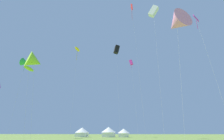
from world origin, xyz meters
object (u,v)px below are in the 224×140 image
kite_red_diamond (132,10)px  kite_white_box (153,11)px  kite_pink_delta (177,23)px  kite_lime_parafoil (29,69)px  kite_magenta_diamond (197,20)px  kite_magenta_box (131,63)px  kite_green_delta (25,63)px  kite_lime_delta (35,61)px  festival_tent_left (124,132)px  festival_tent_right (109,131)px  festival_tent_center (82,132)px  kite_yellow_parafoil (77,49)px  kite_black_box (117,50)px

kite_red_diamond → kite_white_box: 17.41m
kite_red_diamond → kite_white_box: size_ratio=1.47×
kite_pink_delta → kite_lime_parafoil: kite_pink_delta is taller
kite_magenta_diamond → kite_magenta_box: bearing=110.4°
kite_green_delta → kite_pink_delta: bearing=-36.0°
kite_pink_delta → kite_lime_delta: 21.75m
kite_red_diamond → kite_lime_parafoil: kite_red_diamond is taller
kite_lime_delta → kite_white_box: 23.11m
kite_green_delta → kite_lime_delta: (17.06, -24.54, -9.95)m
festival_tent_left → festival_tent_right: bearing=180.0°
kite_green_delta → festival_tent_center: bearing=49.5°
kite_pink_delta → kite_magenta_diamond: size_ratio=0.83×
kite_magenta_diamond → festival_tent_center: 51.77m
kite_magenta_box → kite_magenta_diamond: size_ratio=1.17×
kite_magenta_box → festival_tent_left: bearing=106.1°
kite_green_delta → kite_lime_delta: 31.50m
kite_pink_delta → festival_tent_left: kite_pink_delta is taller
kite_yellow_parafoil → festival_tent_left: 36.37m
kite_black_box → kite_magenta_box: bearing=59.8°
festival_tent_right → kite_red_diamond: bearing=-69.3°
kite_black_box → festival_tent_right: size_ratio=4.97×
kite_white_box → kite_magenta_box: bearing=98.9°
kite_red_diamond → kite_magenta_diamond: (10.05, -15.80, -14.77)m
kite_green_delta → festival_tent_center: kite_green_delta is taller
kite_red_diamond → festival_tent_left: size_ratio=8.36×
kite_magenta_box → kite_lime_parafoil: bearing=-128.2°
kite_red_diamond → festival_tent_center: (-18.46, 23.76, -32.18)m
kite_green_delta → kite_pink_delta: kite_green_delta is taller
kite_yellow_parafoil → kite_white_box: kite_yellow_parafoil is taller
kite_pink_delta → festival_tent_center: bearing=117.7°
kite_magenta_diamond → festival_tent_left: 45.45m
festival_tent_left → kite_black_box: bearing=-93.2°
festival_tent_center → festival_tent_left: bearing=0.0°
festival_tent_right → festival_tent_left: (5.25, -0.00, -0.32)m
kite_pink_delta → festival_tent_left: size_ratio=3.98×
kite_magenta_box → kite_black_box: kite_black_box is taller
kite_lime_parafoil → kite_black_box: (15.42, 17.74, 11.61)m
kite_pink_delta → kite_black_box: bearing=110.4°
festival_tent_center → kite_magenta_box: bearing=-31.7°
kite_red_diamond → festival_tent_left: 40.36m
kite_magenta_box → festival_tent_right: kite_magenta_box is taller
kite_black_box → festival_tent_right: 29.43m
kite_magenta_box → festival_tent_center: size_ratio=4.83×
kite_magenta_diamond → festival_tent_left: kite_magenta_diamond is taller
kite_green_delta → kite_red_diamond: (33.12, -6.61, 12.06)m
kite_lime_parafoil → kite_black_box: size_ratio=0.52×
kite_black_box → festival_tent_left: 29.39m
kite_magenta_diamond → festival_tent_center: (-28.51, 39.56, -17.41)m
kite_yellow_parafoil → kite_black_box: 25.16m
kite_red_diamond → festival_tent_right: bearing=110.7°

